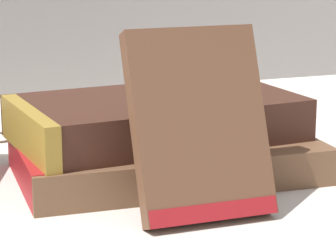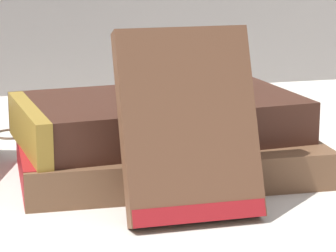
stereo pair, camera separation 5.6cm
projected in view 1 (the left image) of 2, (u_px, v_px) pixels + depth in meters
The scene contains 6 objects.
ground_plane at pixel (139, 178), 0.64m from camera, with size 3.00×3.00×0.00m, color silver.
book_flat_bottom at pixel (159, 157), 0.65m from camera, with size 0.24×0.15×0.03m.
book_flat_top at pixel (150, 118), 0.64m from camera, with size 0.23×0.14×0.03m.
book_leaning_front at pixel (200, 132), 0.54m from camera, with size 0.09×0.06×0.13m.
pocket_watch at pixel (175, 91), 0.65m from camera, with size 0.06×0.06×0.01m.
reading_glasses at pixel (22, 135), 0.77m from camera, with size 0.09×0.05×0.00m.
Camera 1 is at (-0.19, -0.58, 0.19)m, focal length 85.00 mm.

